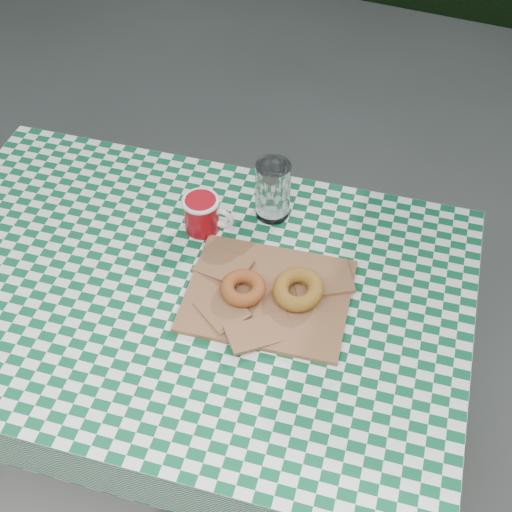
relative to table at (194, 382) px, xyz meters
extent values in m
plane|color=#585853|center=(-0.03, -0.11, -0.38)|extent=(60.00, 60.00, 0.00)
cube|color=brown|center=(0.00, 0.00, 0.00)|extent=(1.26, 0.91, 0.75)
cube|color=#0C512E|center=(0.00, 0.00, 0.38)|extent=(1.28, 0.93, 0.01)
cube|color=olive|center=(0.18, 0.04, 0.39)|extent=(0.37, 0.31, 0.02)
torus|color=#984B1F|center=(0.13, 0.02, 0.41)|extent=(0.10, 0.10, 0.03)
torus|color=#9E6E20|center=(0.24, 0.06, 0.42)|extent=(0.14, 0.14, 0.03)
cylinder|color=silver|center=(0.10, 0.28, 0.45)|extent=(0.10, 0.10, 0.14)
camera|label=1|loc=(0.48, -0.79, 1.51)|focal=48.10mm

